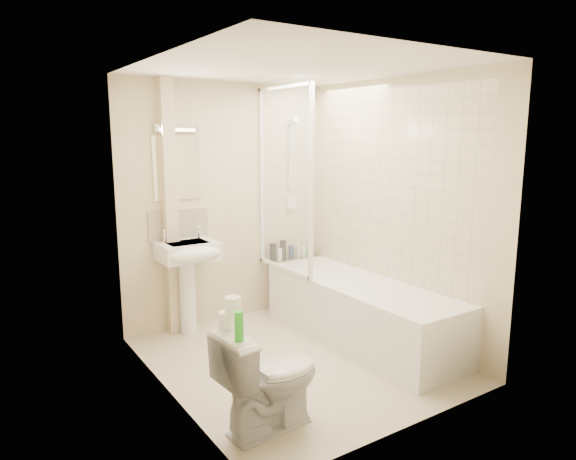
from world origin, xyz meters
TOP-DOWN VIEW (x-y plane):
  - floor at (0.00, 0.00)m, footprint 2.50×2.50m
  - wall_back at (0.00, 1.25)m, footprint 2.20×0.02m
  - wall_left at (-1.10, 0.00)m, footprint 0.02×2.50m
  - wall_right at (1.10, 0.00)m, footprint 0.02×2.50m
  - ceiling at (0.00, 0.00)m, footprint 2.20×2.50m
  - tile_back at (0.75, 1.24)m, footprint 0.70×0.01m
  - tile_right at (1.09, 0.04)m, footprint 0.01×2.10m
  - pipe_boxing at (-0.62, 1.19)m, footprint 0.12×0.12m
  - splashback at (-0.52, 1.24)m, footprint 0.60×0.02m
  - mirror at (-0.52, 1.24)m, footprint 0.46×0.01m
  - strip_light at (-0.52, 1.22)m, footprint 0.42×0.07m
  - bathtub at (0.75, 0.04)m, footprint 0.70×2.10m
  - shower_screen at (0.40, 0.80)m, footprint 0.04×0.92m
  - shower_fixture at (0.75, 1.19)m, footprint 0.10×0.16m
  - pedestal_sink at (-0.52, 1.01)m, footprint 0.53×0.49m
  - bottle_black_a at (0.49, 1.16)m, footprint 0.07×0.07m
  - bottle_white_a at (0.58, 1.16)m, footprint 0.06×0.06m
  - bottle_black_b at (0.62, 1.16)m, footprint 0.07×0.07m
  - bottle_blue at (0.72, 1.16)m, footprint 0.06×0.06m
  - bottle_cream at (0.82, 1.16)m, footprint 0.05×0.05m
  - bottle_white_b at (0.89, 1.16)m, footprint 0.05×0.05m
  - bottle_green at (0.96, 1.16)m, footprint 0.07×0.07m
  - toilet at (-0.72, -0.76)m, footprint 0.49×0.74m
  - toilet_roll_lower at (-0.97, -0.66)m, footprint 0.10×0.10m
  - toilet_roll_upper at (-0.94, -0.69)m, footprint 0.10×0.10m
  - green_bottle at (-0.99, -0.87)m, footprint 0.05×0.05m

SIDE VIEW (x-z plane):
  - floor at x=0.00m, z-range 0.00..0.00m
  - bathtub at x=0.75m, z-range 0.01..0.56m
  - toilet at x=-0.72m, z-range 0.00..0.70m
  - bottle_green at x=0.96m, z-range 0.55..0.63m
  - bottle_white_b at x=0.89m, z-range 0.55..0.67m
  - bottle_white_a at x=0.58m, z-range 0.55..0.69m
  - bottle_blue at x=0.72m, z-range 0.55..0.70m
  - bottle_cream at x=0.82m, z-range 0.55..0.71m
  - bottle_black_a at x=0.49m, z-range 0.55..0.75m
  - bottle_black_b at x=0.62m, z-range 0.55..0.77m
  - pedestal_sink at x=-0.52m, z-range 0.21..1.23m
  - toilet_roll_lower at x=-0.97m, z-range 0.70..0.81m
  - green_bottle at x=-0.99m, z-range 0.70..0.88m
  - toilet_roll_upper at x=-0.94m, z-range 0.81..0.91m
  - splashback at x=-0.52m, z-range 0.88..1.18m
  - wall_back at x=0.00m, z-range 0.00..2.40m
  - wall_left at x=-1.10m, z-range 0.00..2.40m
  - wall_right at x=1.10m, z-range 0.00..2.40m
  - pipe_boxing at x=-0.62m, z-range 0.00..2.40m
  - tile_back at x=0.75m, z-range 0.55..2.30m
  - tile_right at x=1.09m, z-range 0.55..2.30m
  - shower_screen at x=0.40m, z-range 0.55..2.35m
  - shower_fixture at x=0.75m, z-range 1.05..2.04m
  - mirror at x=-0.52m, z-range 1.28..1.88m
  - strip_light at x=-0.52m, z-range 1.92..1.98m
  - ceiling at x=0.00m, z-range 2.39..2.41m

